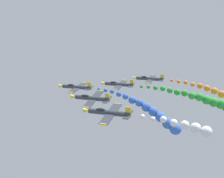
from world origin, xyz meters
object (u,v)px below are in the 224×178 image
object	(u,v)px
airplane_lead	(76,87)
airplane_right_inner	(118,84)
airplane_left_inner	(91,98)
airplane_right_outer	(149,79)
airplane_left_outer	(108,113)

from	to	relation	value
airplane_lead	airplane_right_inner	distance (m)	13.37
airplane_left_inner	airplane_right_outer	world-z (taller)	airplane_right_outer
airplane_right_inner	airplane_left_outer	world-z (taller)	airplane_left_outer
airplane_lead	airplane_left_inner	distance (m)	13.63
airplane_right_inner	airplane_lead	bearing A→B (deg)	130.09
airplane_left_outer	airplane_right_outer	bearing A→B (deg)	-0.98
airplane_lead	airplane_left_outer	size ratio (longest dim) A/B	1.00
airplane_right_inner	airplane_right_outer	distance (m)	12.24
airplane_right_outer	airplane_left_inner	bearing A→B (deg)	162.99
airplane_lead	airplane_right_outer	size ratio (longest dim) A/B	1.00
airplane_left_inner	airplane_right_outer	bearing A→B (deg)	-17.01
airplane_left_outer	airplane_right_outer	xyz separation A→B (m)	(37.98, -0.65, 0.39)
airplane_right_inner	airplane_left_outer	distance (m)	29.25
airplane_lead	airplane_right_inner	size ratio (longest dim) A/B	1.00
airplane_right_inner	airplane_left_outer	xyz separation A→B (m)	(-28.41, -6.97, 0.14)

